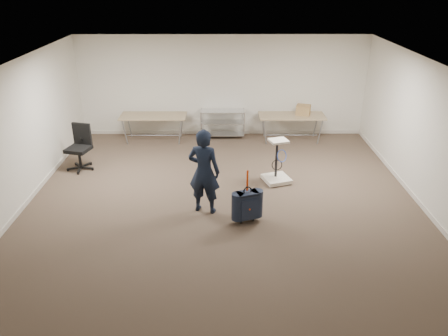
{
  "coord_description": "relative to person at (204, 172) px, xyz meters",
  "views": [
    {
      "loc": [
        -0.01,
        -7.52,
        4.36
      ],
      "look_at": [
        0.02,
        0.3,
        0.8
      ],
      "focal_mm": 35.0,
      "sensor_mm": 36.0,
      "label": 1
    }
  ],
  "objects": [
    {
      "name": "office_chair",
      "position": [
        -3.03,
        2.05,
        -0.53
      ],
      "size": [
        0.65,
        0.65,
        1.08
      ],
      "color": "black",
      "rests_on": "ground"
    },
    {
      "name": "wire_shelf",
      "position": [
        0.36,
        4.17,
        -0.41
      ],
      "size": [
        1.22,
        0.47,
        0.8
      ],
      "color": "silver",
      "rests_on": "ground"
    },
    {
      "name": "suitcase",
      "position": [
        0.81,
        -0.44,
        -0.49
      ],
      "size": [
        0.44,
        0.34,
        1.07
      ],
      "color": "black",
      "rests_on": "ground"
    },
    {
      "name": "folding_table_right",
      "position": [
        2.26,
        3.92,
        -0.18
      ],
      "size": [
        1.8,
        0.75,
        0.73
      ],
      "color": "#A08262",
      "rests_on": "ground"
    },
    {
      "name": "folding_table_left",
      "position": [
        -1.54,
        3.92,
        -0.18
      ],
      "size": [
        1.8,
        0.75,
        0.73
      ],
      "color": "#A08262",
      "rests_on": "ground"
    },
    {
      "name": "room_shell",
      "position": [
        0.36,
        1.35,
        -0.8
      ],
      "size": [
        8.0,
        9.0,
        9.0
      ],
      "color": "white",
      "rests_on": "ground"
    },
    {
      "name": "cardboard_box",
      "position": [
        2.57,
        3.96,
        0.02
      ],
      "size": [
        0.44,
        0.38,
        0.28
      ],
      "primitive_type": "cube",
      "rotation": [
        0.0,
        0.0,
        -0.33
      ],
      "color": "#936C44",
      "rests_on": "folding_table_right"
    },
    {
      "name": "ground",
      "position": [
        0.36,
        -0.03,
        -0.85
      ],
      "size": [
        9.0,
        9.0,
        0.0
      ],
      "primitive_type": "plane",
      "color": "#46392A",
      "rests_on": "ground"
    },
    {
      "name": "equipment_cart",
      "position": [
        1.57,
        1.29,
        -0.59
      ],
      "size": [
        0.69,
        0.69,
        1.01
      ],
      "color": "beige",
      "rests_on": "ground"
    },
    {
      "name": "person",
      "position": [
        0.0,
        0.0,
        0.0
      ],
      "size": [
        0.71,
        0.56,
        1.71
      ],
      "primitive_type": "imported",
      "rotation": [
        0.0,
        0.0,
        2.88
      ],
      "color": "black",
      "rests_on": "ground"
    }
  ]
}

